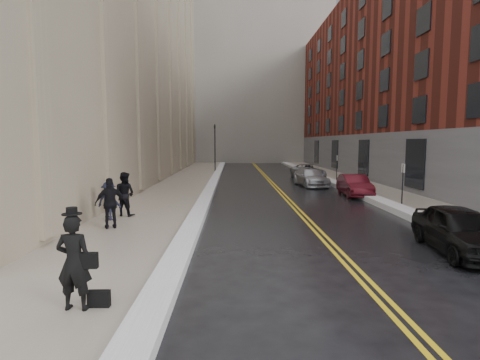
{
  "coord_description": "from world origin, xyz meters",
  "views": [
    {
      "loc": [
        -0.65,
        -10.56,
        3.31
      ],
      "look_at": [
        -0.34,
        6.23,
        1.6
      ],
      "focal_mm": 28.0,
      "sensor_mm": 36.0,
      "label": 1
    }
  ],
  "objects_px": {
    "pedestrian_main": "(74,262)",
    "pedestrian_b": "(109,201)",
    "car_black": "(460,230)",
    "pedestrian_c": "(111,203)",
    "car_maroon": "(354,185)",
    "car_silver_far": "(308,172)",
    "pedestrian_a": "(125,194)",
    "car_silver_near": "(311,177)"
  },
  "relations": [
    {
      "from": "car_maroon",
      "to": "pedestrian_c",
      "type": "distance_m",
      "value": 14.97
    },
    {
      "from": "pedestrian_c",
      "to": "car_maroon",
      "type": "bearing_deg",
      "value": -164.06
    },
    {
      "from": "pedestrian_a",
      "to": "car_silver_near",
      "type": "bearing_deg",
      "value": -112.73
    },
    {
      "from": "car_silver_far",
      "to": "car_black",
      "type": "bearing_deg",
      "value": -97.76
    },
    {
      "from": "car_silver_far",
      "to": "pedestrian_b",
      "type": "xyz_separation_m",
      "value": [
        -11.82,
        -18.44,
        0.28
      ]
    },
    {
      "from": "car_maroon",
      "to": "car_silver_far",
      "type": "distance_m",
      "value": 10.93
    },
    {
      "from": "pedestrian_main",
      "to": "pedestrian_a",
      "type": "bearing_deg",
      "value": -76.27
    },
    {
      "from": "car_silver_near",
      "to": "car_silver_far",
      "type": "bearing_deg",
      "value": 73.02
    },
    {
      "from": "car_maroon",
      "to": "pedestrian_c",
      "type": "relative_size",
      "value": 2.16
    },
    {
      "from": "car_black",
      "to": "pedestrian_main",
      "type": "xyz_separation_m",
      "value": [
        -9.75,
        -3.94,
        0.36
      ]
    },
    {
      "from": "car_maroon",
      "to": "pedestrian_main",
      "type": "bearing_deg",
      "value": -120.1
    },
    {
      "from": "pedestrian_a",
      "to": "pedestrian_b",
      "type": "height_order",
      "value": "pedestrian_a"
    },
    {
      "from": "car_black",
      "to": "car_silver_far",
      "type": "xyz_separation_m",
      "value": [
        0.01,
        22.73,
        -0.05
      ]
    },
    {
      "from": "car_silver_far",
      "to": "pedestrian_c",
      "type": "relative_size",
      "value": 2.53
    },
    {
      "from": "car_silver_near",
      "to": "car_silver_far",
      "type": "xyz_separation_m",
      "value": [
        0.93,
        5.57,
        0.0
      ]
    },
    {
      "from": "car_black",
      "to": "pedestrian_b",
      "type": "distance_m",
      "value": 12.56
    },
    {
      "from": "pedestrian_main",
      "to": "car_silver_far",
      "type": "bearing_deg",
      "value": -106.79
    },
    {
      "from": "pedestrian_c",
      "to": "car_silver_far",
      "type": "bearing_deg",
      "value": -140.62
    },
    {
      "from": "car_maroon",
      "to": "pedestrian_main",
      "type": "height_order",
      "value": "pedestrian_main"
    },
    {
      "from": "car_maroon",
      "to": "pedestrian_a",
      "type": "bearing_deg",
      "value": -147.76
    },
    {
      "from": "car_silver_near",
      "to": "pedestrian_main",
      "type": "height_order",
      "value": "pedestrian_main"
    },
    {
      "from": "car_maroon",
      "to": "car_black",
      "type": "bearing_deg",
      "value": -89.92
    },
    {
      "from": "car_black",
      "to": "car_silver_far",
      "type": "height_order",
      "value": "car_black"
    },
    {
      "from": "pedestrian_a",
      "to": "pedestrian_b",
      "type": "xyz_separation_m",
      "value": [
        -0.38,
        -0.87,
        -0.16
      ]
    },
    {
      "from": "car_maroon",
      "to": "pedestrian_main",
      "type": "relative_size",
      "value": 2.2
    },
    {
      "from": "car_black",
      "to": "pedestrian_c",
      "type": "distance_m",
      "value": 11.6
    },
    {
      "from": "car_silver_near",
      "to": "pedestrian_c",
      "type": "relative_size",
      "value": 2.42
    },
    {
      "from": "car_maroon",
      "to": "pedestrian_b",
      "type": "height_order",
      "value": "pedestrian_b"
    },
    {
      "from": "pedestrian_main",
      "to": "pedestrian_b",
      "type": "distance_m",
      "value": 8.49
    },
    {
      "from": "car_silver_near",
      "to": "pedestrian_c",
      "type": "xyz_separation_m",
      "value": [
        -10.34,
        -14.35,
        0.43
      ]
    },
    {
      "from": "car_maroon",
      "to": "pedestrian_b",
      "type": "bearing_deg",
      "value": -145.51
    },
    {
      "from": "pedestrian_main",
      "to": "car_black",
      "type": "bearing_deg",
      "value": -154.67
    },
    {
      "from": "pedestrian_main",
      "to": "pedestrian_b",
      "type": "relative_size",
      "value": 1.17
    },
    {
      "from": "car_silver_far",
      "to": "pedestrian_c",
      "type": "bearing_deg",
      "value": -127.21
    },
    {
      "from": "pedestrian_b",
      "to": "pedestrian_c",
      "type": "xyz_separation_m",
      "value": [
        0.56,
        -1.49,
        0.15
      ]
    },
    {
      "from": "car_silver_far",
      "to": "car_maroon",
      "type": "bearing_deg",
      "value": -94.19
    },
    {
      "from": "car_maroon",
      "to": "pedestrian_b",
      "type": "distance_m",
      "value": 14.59
    },
    {
      "from": "car_maroon",
      "to": "car_silver_far",
      "type": "height_order",
      "value": "car_maroon"
    },
    {
      "from": "pedestrian_b",
      "to": "pedestrian_c",
      "type": "height_order",
      "value": "pedestrian_c"
    },
    {
      "from": "car_black",
      "to": "car_silver_far",
      "type": "bearing_deg",
      "value": 96.42
    },
    {
      "from": "car_black",
      "to": "car_silver_near",
      "type": "relative_size",
      "value": 0.92
    },
    {
      "from": "pedestrian_a",
      "to": "pedestrian_c",
      "type": "distance_m",
      "value": 2.36
    }
  ]
}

